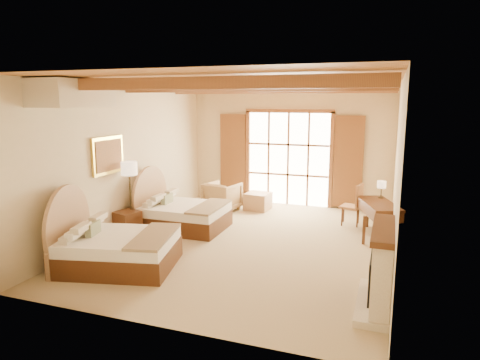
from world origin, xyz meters
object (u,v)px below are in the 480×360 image
at_px(bed_far, 179,212).
at_px(armchair, 222,196).
at_px(nightstand, 127,224).
at_px(desk, 378,218).
at_px(bed_near, 112,245).

relative_size(bed_far, armchair, 2.24).
bearing_deg(nightstand, bed_far, 69.44).
xyz_separation_m(bed_far, desk, (4.24, 0.87, 0.03)).
height_order(bed_near, desk, bed_near).
relative_size(bed_near, nightstand, 3.98).
height_order(bed_near, armchair, bed_near).
relative_size(armchair, desk, 0.55).
bearing_deg(bed_far, desk, 11.14).
bearing_deg(bed_near, nightstand, 102.08).
bearing_deg(nightstand, desk, 37.05).
relative_size(bed_far, nightstand, 3.32).
distance_m(bed_far, desk, 4.33).
bearing_deg(desk, nightstand, -179.98).
distance_m(nightstand, desk, 5.29).
xyz_separation_m(nightstand, armchair, (1.06, 2.72, 0.10)).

